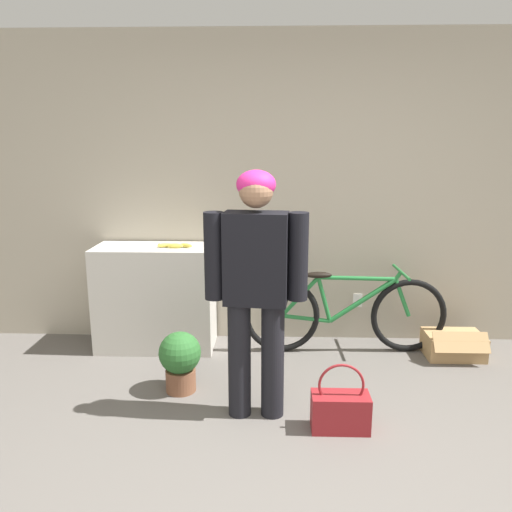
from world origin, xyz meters
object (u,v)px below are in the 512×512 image
Objects in this scene: person at (256,278)px; bicycle at (345,313)px; cardboard_box at (453,345)px; banana at (175,245)px; potted_plant at (180,359)px; handbag at (340,410)px.

bicycle is at bearing 61.21° from person.
cardboard_box is at bearing -6.56° from bicycle.
potted_plant is at bearing -77.95° from banana.
cardboard_box is (2.27, -0.09, -0.79)m from banana.
handbag is at bearing -11.53° from person.
cardboard_box is (0.88, -0.07, -0.24)m from bicycle.
banana reaches higher than cardboard_box.
bicycle is at bearing 30.07° from potted_plant.
handbag is (0.52, -0.16, -0.77)m from person.
banana is 0.99m from potted_plant.
handbag is 0.95× the size of cardboard_box.
person is at bearing -126.64° from bicycle.
potted_plant is at bearing 157.68° from person.
person is 3.43× the size of cardboard_box.
banana is 2.41m from cardboard_box.
cardboard_box is at bearing 45.93° from handbag.
person reaches higher than handbag.
bicycle is 3.89× the size of handbag.
banana reaches higher than bicycle.
potted_plant is (-2.12, -0.64, 0.14)m from cardboard_box.
person is 1.35m from bicycle.
person is 0.94m from handbag.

